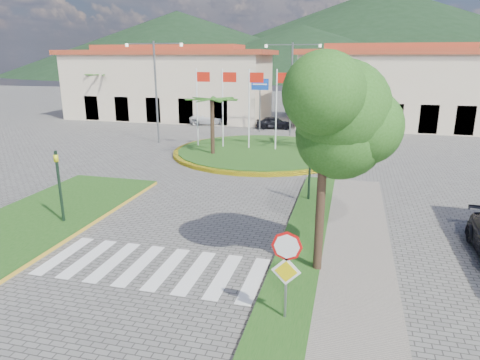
% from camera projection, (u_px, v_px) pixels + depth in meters
% --- Properties ---
extents(ground, '(160.00, 160.00, 0.00)m').
position_uv_depth(ground, '(80.00, 339.00, 10.78)').
color(ground, '#5C5957').
rests_on(ground, ground).
extents(sidewalk_right, '(4.00, 28.00, 0.15)m').
position_uv_depth(sidewalk_right, '(326.00, 326.00, 11.17)').
color(sidewalk_right, gray).
rests_on(sidewalk_right, ground).
extents(verge_right, '(1.60, 28.00, 0.18)m').
position_uv_depth(verge_right, '(281.00, 319.00, 11.46)').
color(verge_right, '#1B4A15').
rests_on(verge_right, ground).
extents(median_left, '(5.00, 14.00, 0.18)m').
position_uv_depth(median_left, '(30.00, 224.00, 17.91)').
color(median_left, '#1B4A15').
rests_on(median_left, ground).
extents(crosswalk, '(8.00, 3.00, 0.01)m').
position_uv_depth(crosswalk, '(151.00, 266.00, 14.50)').
color(crosswalk, silver).
rests_on(crosswalk, ground).
extents(roundabout_island, '(12.70, 12.70, 6.00)m').
position_uv_depth(roundabout_island, '(261.00, 151.00, 31.18)').
color(roundabout_island, yellow).
rests_on(roundabout_island, ground).
extents(stop_sign, '(0.80, 0.11, 2.65)m').
position_uv_depth(stop_sign, '(286.00, 262.00, 10.92)').
color(stop_sign, slate).
rests_on(stop_sign, ground).
extents(deciduous_tree, '(3.60, 3.60, 6.80)m').
position_uv_depth(deciduous_tree, '(325.00, 115.00, 12.66)').
color(deciduous_tree, black).
rests_on(deciduous_tree, ground).
extents(traffic_light_left, '(0.15, 0.18, 3.20)m').
position_uv_depth(traffic_light_left, '(59.00, 181.00, 17.54)').
color(traffic_light_left, black).
rests_on(traffic_light_left, ground).
extents(traffic_light_right, '(0.15, 0.18, 3.20)m').
position_uv_depth(traffic_light_right, '(310.00, 164.00, 20.31)').
color(traffic_light_right, black).
rests_on(traffic_light_right, ground).
extents(traffic_light_far, '(0.18, 0.15, 3.20)m').
position_uv_depth(traffic_light_far, '(375.00, 123.00, 32.47)').
color(traffic_light_far, black).
rests_on(traffic_light_far, ground).
extents(direction_sign_west, '(1.60, 0.14, 5.20)m').
position_uv_depth(direction_sign_west, '(260.00, 94.00, 39.06)').
color(direction_sign_west, slate).
rests_on(direction_sign_west, ground).
extents(direction_sign_east, '(1.60, 0.14, 5.20)m').
position_uv_depth(direction_sign_east, '(315.00, 95.00, 37.85)').
color(direction_sign_east, slate).
rests_on(direction_sign_east, ground).
extents(street_lamp_centre, '(4.80, 0.16, 8.00)m').
position_uv_depth(street_lamp_centre, '(291.00, 84.00, 37.17)').
color(street_lamp_centre, slate).
rests_on(street_lamp_centre, ground).
extents(street_lamp_west, '(4.80, 0.16, 8.00)m').
position_uv_depth(street_lamp_west, '(156.00, 87.00, 34.01)').
color(street_lamp_west, slate).
rests_on(street_lamp_west, ground).
extents(building_left, '(23.32, 9.54, 8.05)m').
position_uv_depth(building_left, '(169.00, 83.00, 48.40)').
color(building_left, beige).
rests_on(building_left, ground).
extents(building_right, '(19.08, 9.54, 8.05)m').
position_uv_depth(building_right, '(392.00, 87.00, 42.59)').
color(building_right, beige).
rests_on(building_right, ground).
extents(hill_far_west, '(140.00, 140.00, 22.00)m').
position_uv_depth(hill_far_west, '(178.00, 44.00, 151.13)').
color(hill_far_west, black).
rests_on(hill_far_west, ground).
extents(hill_far_mid, '(180.00, 180.00, 30.00)m').
position_uv_depth(hill_far_mid, '(383.00, 32.00, 151.66)').
color(hill_far_mid, black).
rests_on(hill_far_mid, ground).
extents(hill_near_back, '(110.00, 110.00, 16.00)m').
position_uv_depth(hill_near_back, '(302.00, 52.00, 131.78)').
color(hill_near_back, black).
rests_on(hill_near_back, ground).
extents(white_van, '(4.73, 2.78, 1.23)m').
position_uv_depth(white_van, '(211.00, 119.00, 44.37)').
color(white_van, silver).
rests_on(white_van, ground).
extents(car_dark_a, '(3.64, 1.74, 1.20)m').
position_uv_depth(car_dark_a, '(274.00, 123.00, 41.85)').
color(car_dark_a, black).
rests_on(car_dark_a, ground).
extents(car_dark_b, '(3.84, 2.35, 1.19)m').
position_uv_depth(car_dark_b, '(346.00, 122.00, 42.20)').
color(car_dark_b, black).
rests_on(car_dark_b, ground).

